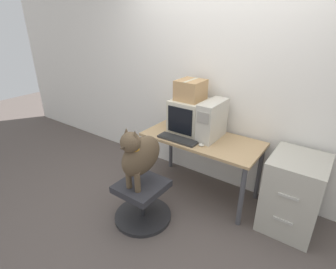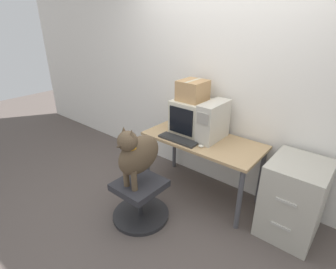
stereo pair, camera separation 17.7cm
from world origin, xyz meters
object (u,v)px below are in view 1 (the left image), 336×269
(pc_tower, at_px, (212,120))
(cardboard_box, at_px, (191,90))
(crt_monitor, at_px, (190,116))
(office_chair, at_px, (142,201))
(keyboard, at_px, (178,139))
(filing_cabinet, at_px, (293,193))
(dog, at_px, (140,154))

(pc_tower, height_order, cardboard_box, cardboard_box)
(crt_monitor, height_order, office_chair, crt_monitor)
(keyboard, bearing_deg, office_chair, -96.15)
(pc_tower, bearing_deg, filing_cabinet, -2.28)
(cardboard_box, bearing_deg, filing_cabinet, -3.26)
(keyboard, bearing_deg, crt_monitor, 97.36)
(crt_monitor, bearing_deg, keyboard, -82.64)
(pc_tower, xyz_separation_m, dog, (-0.33, -0.83, -0.16))
(crt_monitor, height_order, filing_cabinet, crt_monitor)
(filing_cabinet, height_order, cardboard_box, cardboard_box)
(office_chair, xyz_separation_m, cardboard_box, (0.02, 0.86, 1.00))
(filing_cabinet, xyz_separation_m, cardboard_box, (-1.24, 0.07, 0.82))
(keyboard, xyz_separation_m, dog, (-0.06, -0.56, 0.04))
(dog, bearing_deg, cardboard_box, 88.65)
(crt_monitor, height_order, pc_tower, pc_tower)
(keyboard, bearing_deg, dog, -96.07)
(crt_monitor, height_order, keyboard, crt_monitor)
(crt_monitor, distance_m, keyboard, 0.35)
(keyboard, bearing_deg, cardboard_box, 97.27)
(crt_monitor, bearing_deg, dog, -91.36)
(cardboard_box, bearing_deg, pc_tower, -6.25)
(pc_tower, relative_size, office_chair, 0.74)
(keyboard, distance_m, filing_cabinet, 1.27)
(pc_tower, distance_m, cardboard_box, 0.42)
(office_chair, height_order, dog, dog)
(crt_monitor, xyz_separation_m, office_chair, (-0.02, -0.86, -0.70))
(keyboard, xyz_separation_m, office_chair, (-0.06, -0.55, -0.52))
(dog, bearing_deg, crt_monitor, 88.64)
(crt_monitor, distance_m, filing_cabinet, 1.35)
(keyboard, distance_m, dog, 0.57)
(cardboard_box, bearing_deg, crt_monitor, -90.00)
(pc_tower, relative_size, keyboard, 0.96)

